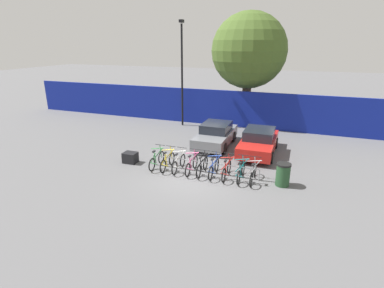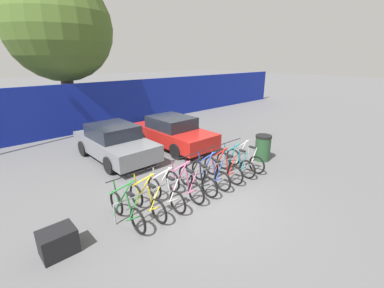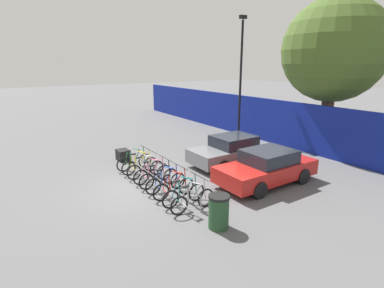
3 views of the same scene
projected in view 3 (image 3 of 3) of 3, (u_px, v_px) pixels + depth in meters
name	position (u px, v px, depth m)	size (l,w,h in m)	color
ground_plane	(144.00, 187.00, 11.79)	(120.00, 120.00, 0.00)	#59595B
hoarding_wall	(301.00, 127.00, 16.51)	(36.00, 0.16, 2.65)	navy
bike_rack	(162.00, 174.00, 11.79)	(5.37, 0.04, 0.57)	gray
bicycle_green	(134.00, 162.00, 13.69)	(0.68, 1.71, 1.05)	black
bicycle_yellow	(140.00, 165.00, 13.21)	(0.68, 1.71, 1.05)	black
bicycle_white	(146.00, 169.00, 12.73)	(0.68, 1.71, 1.05)	black
bicycle_pink	(153.00, 174.00, 12.18)	(0.68, 1.71, 1.05)	black
bicycle_black	(159.00, 178.00, 11.75)	(0.68, 1.71, 1.05)	black
bicycle_blue	(166.00, 182.00, 11.29)	(0.68, 1.71, 1.05)	black
bicycle_red	(174.00, 188.00, 10.79)	(0.68, 1.71, 1.05)	black
bicycle_teal	(184.00, 194.00, 10.25)	(0.68, 1.71, 1.05)	black
bicycle_silver	(193.00, 200.00, 9.81)	(0.68, 1.71, 1.05)	black
car_grey	(232.00, 150.00, 14.37)	(1.91, 4.15, 1.40)	slate
car_red	(267.00, 167.00, 12.01)	(1.91, 4.26, 1.40)	red
lamp_post	(241.00, 74.00, 18.43)	(0.24, 0.44, 7.46)	black
trash_bin	(219.00, 211.00, 8.77)	(0.63, 0.63, 1.03)	#234728
cargo_crate	(123.00, 155.00, 15.01)	(0.70, 0.56, 0.55)	black
tree_behind_hoarding	(334.00, 51.00, 16.17)	(5.57, 5.57, 8.20)	brown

